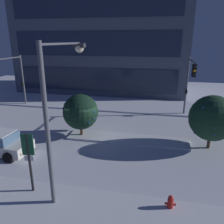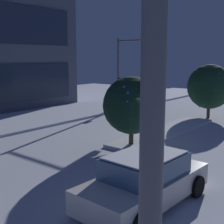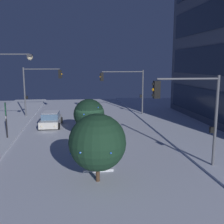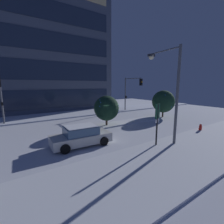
% 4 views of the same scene
% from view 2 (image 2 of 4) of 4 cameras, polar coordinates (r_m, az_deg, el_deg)
% --- Properties ---
extents(ground, '(52.00, 52.00, 0.00)m').
position_cam_2_polar(ground, '(15.16, 4.08, -6.07)').
color(ground, silver).
extents(curb_strip_far, '(52.00, 5.20, 0.14)m').
position_cam_2_polar(curb_strip_far, '(21.34, -16.02, -1.54)').
color(curb_strip_far, silver).
rests_on(curb_strip_far, ground).
extents(median_strip, '(9.00, 1.80, 0.14)m').
position_cam_2_polar(median_strip, '(17.85, 9.99, -3.51)').
color(median_strip, silver).
rests_on(median_strip, ground).
extents(car_near, '(4.53, 2.22, 1.49)m').
position_cam_2_polar(car_near, '(9.15, 6.07, -12.37)').
color(car_near, silver).
rests_on(car_near, ground).
extents(traffic_light_corner_far_right, '(0.32, 4.12, 5.68)m').
position_cam_2_polar(traffic_light_corner_far_right, '(24.27, 4.18, 9.28)').
color(traffic_light_corner_far_right, '#565960').
rests_on(traffic_light_corner_far_right, ground).
extents(traffic_light_corner_near_left, '(0.32, 4.57, 5.93)m').
position_cam_2_polar(traffic_light_corner_near_left, '(3.44, -18.52, 7.89)').
color(traffic_light_corner_near_left, '#565960').
rests_on(traffic_light_corner_near_left, ground).
extents(decorated_tree_median, '(3.09, 3.09, 3.74)m').
position_cam_2_polar(decorated_tree_median, '(22.60, 17.50, 4.47)').
color(decorated_tree_median, '#473323').
rests_on(decorated_tree_median, ground).
extents(decorated_tree_left_of_median, '(2.69, 2.69, 3.35)m').
position_cam_2_polar(decorated_tree_left_of_median, '(14.44, 3.61, 1.24)').
color(decorated_tree_left_of_median, '#473323').
rests_on(decorated_tree_left_of_median, ground).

